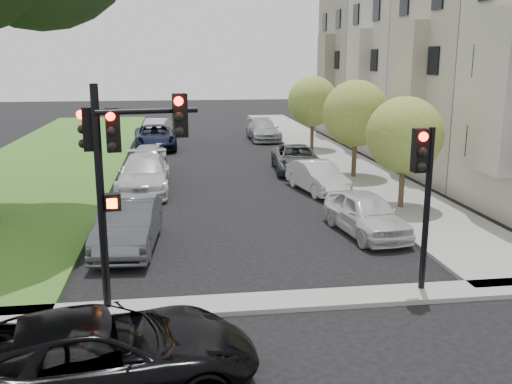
{
  "coord_description": "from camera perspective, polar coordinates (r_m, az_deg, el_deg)",
  "views": [
    {
      "loc": [
        -2.15,
        -10.15,
        5.59
      ],
      "look_at": [
        0.0,
        5.0,
        2.0
      ],
      "focal_mm": 40.0,
      "sensor_mm": 36.0,
      "label": 1
    }
  ],
  "objects": [
    {
      "name": "ground",
      "position": [
        11.78,
        3.53,
        -15.14
      ],
      "size": [
        140.0,
        140.0,
        0.0
      ],
      "primitive_type": "plane",
      "color": "black",
      "rests_on": "ground"
    },
    {
      "name": "grass_strip",
      "position": [
        35.27,
        -19.2,
        3.44
      ],
      "size": [
        8.0,
        44.0,
        0.12
      ],
      "primitive_type": "cube",
      "color": "#386520",
      "rests_on": "ground"
    },
    {
      "name": "sidewalk_right",
      "position": [
        35.72,
        6.48,
        4.21
      ],
      "size": [
        3.5,
        44.0,
        0.12
      ],
      "primitive_type": "cube",
      "color": "gray",
      "rests_on": "ground"
    },
    {
      "name": "sidewalk_cross",
      "position": [
        13.52,
        1.82,
        -10.95
      ],
      "size": [
        60.0,
        1.0,
        0.12
      ],
      "primitive_type": "cube",
      "color": "gray",
      "rests_on": "ground"
    },
    {
      "name": "house_b",
      "position": [
        29.54,
        22.33,
        14.86
      ],
      "size": [
        7.7,
        7.55,
        15.97
      ],
      "color": "gray",
      "rests_on": "ground"
    },
    {
      "name": "house_c",
      "position": [
        36.24,
        16.24,
        14.82
      ],
      "size": [
        7.7,
        7.55,
        15.97
      ],
      "color": "#BCBAB8",
      "rests_on": "ground"
    },
    {
      "name": "house_d",
      "position": [
        43.21,
        12.08,
        14.7
      ],
      "size": [
        7.7,
        7.55,
        15.97
      ],
      "color": "gray",
      "rests_on": "ground"
    },
    {
      "name": "small_tree_a",
      "position": [
        21.76,
        14.64,
        5.52
      ],
      "size": [
        2.85,
        2.85,
        4.27
      ],
      "color": "#3E2E1D",
      "rests_on": "ground"
    },
    {
      "name": "small_tree_b",
      "position": [
        27.17,
        9.96,
        7.73
      ],
      "size": [
        3.1,
        3.1,
        4.65
      ],
      "color": "#3E2E1D",
      "rests_on": "ground"
    },
    {
      "name": "small_tree_c",
      "position": [
        35.34,
        5.69,
        9.02
      ],
      "size": [
        3.06,
        3.06,
        4.59
      ],
      "color": "#3E2E1D",
      "rests_on": "ground"
    },
    {
      "name": "traffic_signal_main",
      "position": [
        12.62,
        -13.67,
        3.34
      ],
      "size": [
        2.49,
        0.66,
        5.09
      ],
      "color": "black",
      "rests_on": "ground"
    },
    {
      "name": "traffic_signal_secondary",
      "position": [
        13.87,
        16.39,
        1.18
      ],
      "size": [
        0.51,
        0.42,
        4.05
      ],
      "color": "black",
      "rests_on": "ground"
    },
    {
      "name": "car_cross_near",
      "position": [
        10.21,
        -15.5,
        -15.62
      ],
      "size": [
        5.75,
        3.39,
        1.5
      ],
      "primitive_type": "imported",
      "rotation": [
        0.0,
        0.0,
        1.75
      ],
      "color": "black",
      "rests_on": "ground"
    },
    {
      "name": "car_parked_0",
      "position": [
        18.8,
        10.96,
        -2.14
      ],
      "size": [
        2.12,
        4.24,
        1.39
      ],
      "primitive_type": "imported",
      "rotation": [
        0.0,
        0.0,
        0.12
      ],
      "color": "silver",
      "rests_on": "ground"
    },
    {
      "name": "car_parked_1",
      "position": [
        24.52,
        6.17,
        1.51
      ],
      "size": [
        2.12,
        4.15,
        1.3
      ],
      "primitive_type": "imported",
      "rotation": [
        0.0,
        0.0,
        0.2
      ],
      "color": "silver",
      "rests_on": "ground"
    },
    {
      "name": "car_parked_2",
      "position": [
        28.81,
        4.08,
        3.33
      ],
      "size": [
        2.58,
        4.96,
        1.33
      ],
      "primitive_type": "imported",
      "rotation": [
        0.0,
        0.0,
        -0.08
      ],
      "color": "#3F4247",
      "rests_on": "ground"
    },
    {
      "name": "car_parked_4",
      "position": [
        40.07,
        0.74,
        6.2
      ],
      "size": [
        2.04,
        4.9,
        1.41
      ],
      "primitive_type": "imported",
      "rotation": [
        0.0,
        0.0,
        0.01
      ],
      "color": "#999BA0",
      "rests_on": "ground"
    },
    {
      "name": "car_parked_5",
      "position": [
        17.48,
        -12.64,
        -3.2
      ],
      "size": [
        1.93,
        4.66,
        1.5
      ],
      "primitive_type": "imported",
      "rotation": [
        0.0,
        0.0,
        -0.08
      ],
      "color": "#3F4247",
      "rests_on": "ground"
    },
    {
      "name": "car_parked_6",
      "position": [
        24.8,
        -11.15,
        1.74
      ],
      "size": [
        2.19,
        5.3,
        1.53
      ],
      "primitive_type": "imported",
      "rotation": [
        0.0,
        0.0,
        -0.01
      ],
      "color": "silver",
      "rests_on": "ground"
    },
    {
      "name": "car_parked_7",
      "position": [
        29.17,
        -10.78,
        3.32
      ],
      "size": [
        2.02,
        4.24,
        1.4
      ],
      "primitive_type": "imported",
      "rotation": [
        0.0,
        0.0,
        -0.09
      ],
      "color": "#999BA0",
      "rests_on": "ground"
    },
    {
      "name": "car_parked_8",
      "position": [
        36.74,
        -10.08,
        5.44
      ],
      "size": [
        2.87,
        5.59,
        1.51
      ],
      "primitive_type": "imported",
      "rotation": [
        0.0,
        0.0,
        0.07
      ],
      "color": "black",
      "rests_on": "ground"
    },
    {
      "name": "car_parked_9",
      "position": [
        41.39,
        -9.97,
        6.23
      ],
      "size": [
        2.24,
        4.48,
        1.41
      ],
      "primitive_type": "imported",
      "rotation": [
        0.0,
        0.0,
        -0.18
      ],
      "color": "silver",
      "rests_on": "ground"
    }
  ]
}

